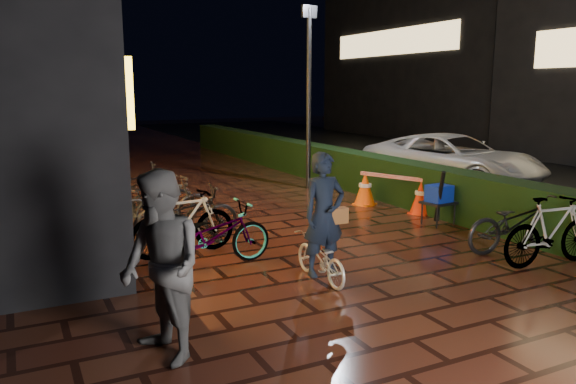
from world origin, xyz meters
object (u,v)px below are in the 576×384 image
traffic_barrier (392,192)px  bystander_person (162,267)px  cart_assembly (439,196)px  cyclist (322,235)px  van (452,160)px

traffic_barrier → bystander_person: bearing=-143.1°
cart_assembly → traffic_barrier: bearing=87.1°
cyclist → traffic_barrier: (3.78, 3.45, -0.29)m
van → cyclist: size_ratio=2.78×
bystander_person → traffic_barrier: bearing=113.4°
bystander_person → traffic_barrier: 7.91m
bystander_person → traffic_barrier: bystander_person is taller
van → traffic_barrier: bearing=-166.8°
cyclist → traffic_barrier: 5.13m
bystander_person → cart_assembly: 6.99m
bystander_person → cart_assembly: bystander_person is taller
cyclist → traffic_barrier: cyclist is taller
bystander_person → cart_assembly: size_ratio=1.68×
bystander_person → cyclist: size_ratio=1.05×
traffic_barrier → cart_assembly: cart_assembly is taller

